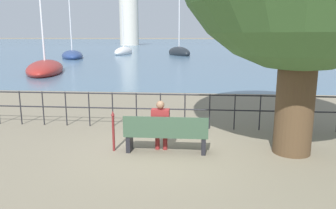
{
  "coord_description": "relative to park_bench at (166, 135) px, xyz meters",
  "views": [
    {
      "loc": [
        0.7,
        -7.39,
        2.7
      ],
      "look_at": [
        0.0,
        0.5,
        1.05
      ],
      "focal_mm": 35.0,
      "sensor_mm": 36.0,
      "label": 1
    }
  ],
  "objects": [
    {
      "name": "harbor_water",
      "position": [
        0.0,
        158.3,
        -0.43
      ],
      "size": [
        600.0,
        300.0,
        0.01
      ],
      "color": "slate",
      "rests_on": "ground_plane"
    },
    {
      "name": "seated_person_left",
      "position": [
        -0.13,
        0.08,
        0.24
      ],
      "size": [
        0.42,
        0.35,
        1.24
      ],
      "color": "maroon",
      "rests_on": "ground_plane"
    },
    {
      "name": "sailboat_0",
      "position": [
        -10.86,
        16.77,
        -0.17
      ],
      "size": [
        5.26,
        8.82,
        7.06
      ],
      "rotation": [
        0.0,
        0.0,
        0.35
      ],
      "color": "maroon",
      "rests_on": "ground_plane"
    },
    {
      "name": "sailboat_2",
      "position": [
        -15.0,
        33.05,
        -0.13
      ],
      "size": [
        5.17,
        7.68,
        10.49
      ],
      "rotation": [
        0.0,
        0.0,
        0.4
      ],
      "color": "navy",
      "rests_on": "ground_plane"
    },
    {
      "name": "harbor_lighthouse",
      "position": [
        -19.59,
        90.9,
        9.47
      ],
      "size": [
        5.57,
        5.57,
        21.31
      ],
      "color": "beige",
      "rests_on": "ground_plane"
    },
    {
      "name": "promenade_railing",
      "position": [
        -0.0,
        2.13,
        0.26
      ],
      "size": [
        15.31,
        0.04,
        1.05
      ],
      "color": "black",
      "rests_on": "ground_plane"
    },
    {
      "name": "park_bench",
      "position": [
        0.0,
        0.0,
        0.0
      ],
      "size": [
        1.97,
        0.45,
        0.9
      ],
      "color": "#334C38",
      "rests_on": "ground_plane"
    },
    {
      "name": "closed_umbrella",
      "position": [
        -1.26,
        0.02,
        0.11
      ],
      "size": [
        0.09,
        0.09,
        0.99
      ],
      "color": "maroon",
      "rests_on": "ground_plane"
    },
    {
      "name": "sailboat_4",
      "position": [
        13.36,
        36.25,
        -0.1
      ],
      "size": [
        3.79,
        7.4,
        8.52
      ],
      "rotation": [
        0.0,
        0.0,
        0.22
      ],
      "color": "maroon",
      "rests_on": "ground_plane"
    },
    {
      "name": "sailboat_1",
      "position": [
        -10.51,
        42.32,
        -0.1
      ],
      "size": [
        2.2,
        7.53,
        7.73
      ],
      "rotation": [
        0.0,
        0.0,
        -0.04
      ],
      "color": "white",
      "rests_on": "ground_plane"
    },
    {
      "name": "ground_plane",
      "position": [
        0.0,
        0.06,
        -0.44
      ],
      "size": [
        1000.0,
        1000.0,
        0.0
      ],
      "primitive_type": "plane",
      "color": "#7A705B"
    },
    {
      "name": "sailboat_3",
      "position": [
        -1.95,
        40.66,
        -0.06
      ],
      "size": [
        4.67,
        7.0,
        9.76
      ],
      "rotation": [
        0.0,
        0.0,
        0.42
      ],
      "color": "black",
      "rests_on": "ground_plane"
    }
  ]
}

